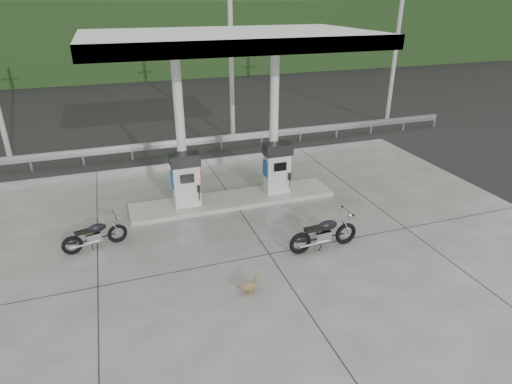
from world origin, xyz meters
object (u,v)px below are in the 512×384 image
object	(u,v)px
gas_pump_right	(277,168)
motorcycle_left	(95,235)
duck	(248,287)
motorcycle_right	(324,234)
gas_pump_left	(186,180)

from	to	relation	value
gas_pump_right	motorcycle_left	world-z (taller)	gas_pump_right
motorcycle_left	duck	size ratio (longest dim) A/B	3.09
gas_pump_right	motorcycle_left	size ratio (longest dim) A/B	1.07
motorcycle_right	gas_pump_left	bearing A→B (deg)	127.84
duck	motorcycle_right	bearing A→B (deg)	23.29
gas_pump_right	duck	size ratio (longest dim) A/B	3.32
gas_pump_left	gas_pump_right	bearing A→B (deg)	0.00
motorcycle_left	duck	distance (m)	4.81
gas_pump_left	gas_pump_right	world-z (taller)	same
gas_pump_left	gas_pump_right	size ratio (longest dim) A/B	1.00
gas_pump_left	duck	size ratio (longest dim) A/B	3.32
gas_pump_left	motorcycle_left	size ratio (longest dim) A/B	1.07
motorcycle_left	gas_pump_left	bearing A→B (deg)	16.26
gas_pump_right	motorcycle_right	world-z (taller)	gas_pump_right
gas_pump_right	motorcycle_right	bearing A→B (deg)	-90.85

